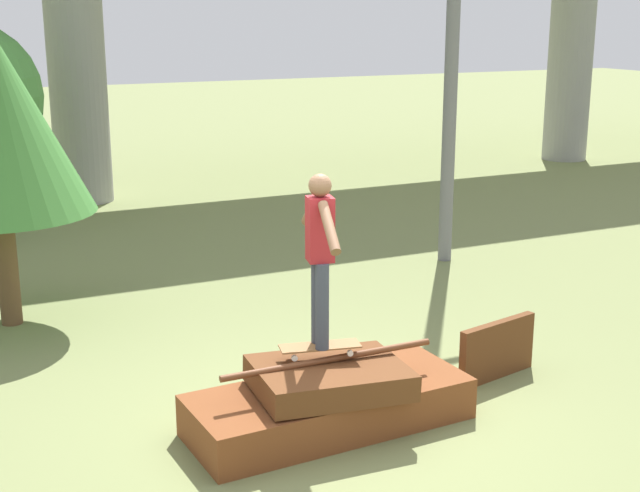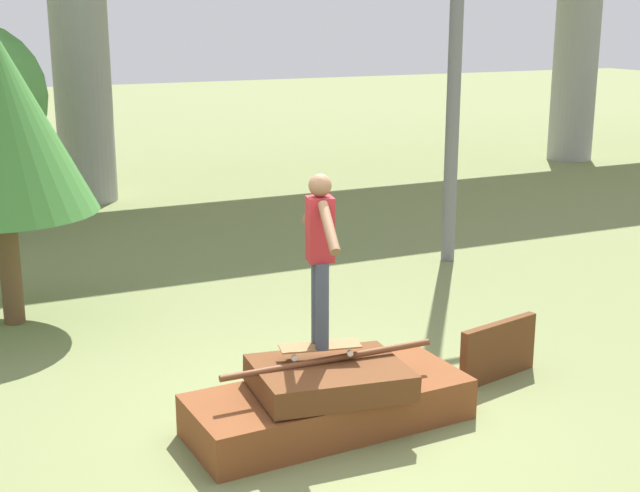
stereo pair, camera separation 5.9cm
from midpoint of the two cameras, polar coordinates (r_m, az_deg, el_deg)
name	(u,v)px [view 2 (the right image)]	position (r m, az deg, el deg)	size (l,w,h in m)	color
ground_plane	(329,426)	(8.27, 0.81, -11.47)	(80.00, 80.00, 0.00)	olive
scrap_pile	(330,400)	(8.14, 0.82, -9.82)	(2.61, 1.14, 0.68)	brown
scrap_plank_loose	(498,350)	(9.35, 11.52, -6.56)	(1.02, 0.31, 0.60)	#5B3319
skateboard	(320,347)	(8.00, 0.21, -6.47)	(0.75, 0.37, 0.09)	brown
skater	(320,249)	(7.72, 0.22, -0.17)	(0.34, 1.17, 1.55)	#383D4C
utility_pole	(456,30)	(13.19, 8.83, 13.48)	(1.30, 0.20, 6.55)	slate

